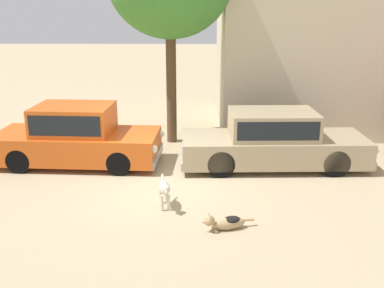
{
  "coord_description": "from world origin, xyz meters",
  "views": [
    {
      "loc": [
        0.93,
        -9.74,
        3.98
      ],
      "look_at": [
        0.81,
        0.2,
        0.9
      ],
      "focal_mm": 41.89,
      "sensor_mm": 36.0,
      "label": 1
    }
  ],
  "objects_px": {
    "stray_dog_tan": "(165,189)",
    "parked_sedan_second": "(273,140)",
    "parked_sedan_nearest": "(76,136)",
    "stray_dog_spotted": "(225,222)"
  },
  "relations": [
    {
      "from": "parked_sedan_second",
      "to": "stray_dog_tan",
      "type": "bearing_deg",
      "value": -137.15
    },
    {
      "from": "parked_sedan_nearest",
      "to": "parked_sedan_second",
      "type": "height_order",
      "value": "parked_sedan_nearest"
    },
    {
      "from": "parked_sedan_second",
      "to": "stray_dog_spotted",
      "type": "bearing_deg",
      "value": -113.82
    },
    {
      "from": "parked_sedan_second",
      "to": "parked_sedan_nearest",
      "type": "bearing_deg",
      "value": 176.71
    },
    {
      "from": "parked_sedan_nearest",
      "to": "stray_dog_spotted",
      "type": "distance_m",
      "value": 5.17
    },
    {
      "from": "parked_sedan_nearest",
      "to": "parked_sedan_second",
      "type": "relative_size",
      "value": 0.91
    },
    {
      "from": "stray_dog_tan",
      "to": "parked_sedan_second",
      "type": "bearing_deg",
      "value": 125.2
    },
    {
      "from": "stray_dog_spotted",
      "to": "parked_sedan_nearest",
      "type": "bearing_deg",
      "value": -60.93
    },
    {
      "from": "parked_sedan_nearest",
      "to": "stray_dog_tan",
      "type": "distance_m",
      "value": 3.67
    },
    {
      "from": "stray_dog_tan",
      "to": "parked_sedan_nearest",
      "type": "bearing_deg",
      "value": -146.81
    }
  ]
}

